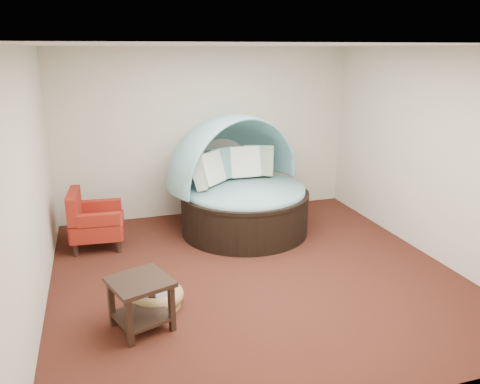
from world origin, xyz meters
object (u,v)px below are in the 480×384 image
object	(u,v)px
canopy_daybed	(240,178)
side_table	(141,297)
pet_basket	(157,297)
red_armchair	(93,221)

from	to	relation	value
canopy_daybed	side_table	xyz separation A→B (m)	(-1.78, -2.34, -0.49)
canopy_daybed	pet_basket	xyz separation A→B (m)	(-1.58, -1.96, -0.74)
canopy_daybed	red_armchair	world-z (taller)	canopy_daybed
red_armchair	side_table	distance (m)	2.35
side_table	pet_basket	bearing A→B (deg)	61.82
canopy_daybed	pet_basket	bearing A→B (deg)	-149.90
pet_basket	red_armchair	bearing A→B (deg)	108.33
pet_basket	red_armchair	world-z (taller)	red_armchair
pet_basket	side_table	distance (m)	0.49
side_table	red_armchair	bearing A→B (deg)	100.71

